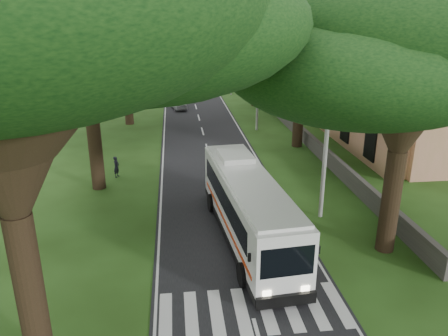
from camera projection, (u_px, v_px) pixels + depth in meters
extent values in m
plane|color=#234112|center=(243.00, 282.00, 19.31)|extent=(140.00, 140.00, 0.00)
cube|color=black|center=(203.00, 134.00, 42.68)|extent=(8.00, 120.00, 0.04)
cube|color=silver|center=(251.00, 311.00, 17.44)|extent=(8.00, 3.00, 0.01)
cube|color=#383533|center=(296.00, 128.00, 42.52)|extent=(0.35, 50.00, 1.20)
cube|color=tan|center=(397.00, 104.00, 40.76)|extent=(12.00, 22.00, 6.40)
pyramid|color=#595960|center=(405.00, 44.00, 38.94)|extent=(14.00, 24.00, 2.20)
cube|color=tan|center=(429.00, 107.00, 30.47)|extent=(3.00, 3.00, 10.00)
cone|color=#595960|center=(443.00, 20.00, 28.52)|extent=(4.00, 4.00, 1.60)
cylinder|color=gray|center=(325.00, 151.00, 24.17)|extent=(0.24, 0.24, 8.00)
cube|color=gray|center=(330.00, 90.00, 23.02)|extent=(1.60, 0.10, 0.10)
cube|color=gray|center=(330.00, 101.00, 23.22)|extent=(1.20, 0.10, 0.10)
cylinder|color=gray|center=(258.00, 90.00, 42.87)|extent=(0.24, 0.24, 8.00)
cube|color=gray|center=(259.00, 55.00, 41.72)|extent=(1.60, 0.10, 0.10)
cube|color=gray|center=(258.00, 61.00, 41.92)|extent=(1.20, 0.10, 0.10)
cylinder|color=gray|center=(231.00, 67.00, 61.57)|extent=(0.24, 0.24, 8.00)
cube|color=gray|center=(231.00, 42.00, 60.42)|extent=(1.60, 0.10, 0.10)
cube|color=gray|center=(231.00, 46.00, 60.62)|extent=(1.20, 0.10, 0.10)
cylinder|color=black|center=(31.00, 295.00, 13.80)|extent=(0.90, 0.90, 5.64)
cone|color=black|center=(5.00, 153.00, 12.20)|extent=(3.20, 3.20, 3.80)
cylinder|color=black|center=(95.00, 145.00, 28.62)|extent=(0.90, 0.90, 6.13)
cone|color=black|center=(87.00, 67.00, 26.94)|extent=(3.20, 3.20, 3.80)
cylinder|color=black|center=(128.00, 98.00, 45.61)|extent=(0.90, 0.90, 5.49)
cone|color=black|center=(124.00, 53.00, 44.04)|extent=(3.20, 3.20, 3.80)
ellipsoid|color=black|center=(121.00, 13.00, 42.76)|extent=(13.61, 13.61, 5.72)
cylinder|color=black|center=(132.00, 74.00, 62.27)|extent=(0.90, 0.90, 5.90)
cone|color=black|center=(130.00, 38.00, 60.63)|extent=(3.20, 3.20, 3.80)
ellipsoid|color=black|center=(127.00, 5.00, 59.18)|extent=(13.76, 13.76, 5.78)
cylinder|color=black|center=(391.00, 202.00, 21.12)|extent=(0.90, 0.90, 5.18)
cone|color=black|center=(403.00, 111.00, 19.60)|extent=(3.20, 3.20, 3.80)
ellipsoid|color=black|center=(415.00, 31.00, 18.45)|extent=(15.33, 15.33, 6.44)
cylinder|color=black|center=(299.00, 112.00, 37.83)|extent=(0.90, 0.90, 6.24)
cone|color=black|center=(302.00, 52.00, 36.13)|extent=(3.20, 3.20, 3.80)
cylinder|color=black|center=(255.00, 81.00, 54.61)|extent=(0.90, 0.90, 6.20)
cone|color=black|center=(256.00, 40.00, 52.92)|extent=(3.20, 3.20, 3.80)
cylinder|color=black|center=(241.00, 65.00, 71.54)|extent=(0.90, 0.90, 6.25)
cone|color=black|center=(242.00, 33.00, 69.84)|extent=(3.20, 3.20, 3.80)
ellipsoid|color=black|center=(242.00, 1.00, 68.25)|extent=(13.02, 13.02, 5.47)
cube|color=white|center=(248.00, 206.00, 22.30)|extent=(3.52, 12.06, 2.92)
cube|color=black|center=(247.00, 196.00, 22.43)|extent=(3.39, 9.89, 1.09)
cube|color=black|center=(248.00, 231.00, 22.78)|extent=(3.56, 12.10, 0.35)
cube|color=red|center=(248.00, 218.00, 22.53)|extent=(3.46, 10.88, 0.18)
cube|color=white|center=(249.00, 178.00, 21.79)|extent=(3.27, 11.45, 0.18)
cylinder|color=black|center=(243.00, 275.00, 18.87)|extent=(0.44, 1.12, 1.09)
cylinder|color=black|center=(297.00, 268.00, 19.35)|extent=(0.44, 1.12, 1.09)
cylinder|color=black|center=(212.00, 203.00, 25.99)|extent=(0.44, 1.12, 1.09)
cylinder|color=black|center=(252.00, 199.00, 26.47)|extent=(0.44, 1.12, 1.09)
imported|color=#ABABB0|center=(179.00, 104.00, 53.30)|extent=(2.16, 3.95, 1.27)
imported|color=navy|center=(171.00, 90.00, 62.10)|extent=(1.68, 4.49, 1.47)
imported|color=maroon|center=(201.00, 73.00, 80.43)|extent=(2.71, 4.91, 1.35)
imported|color=black|center=(116.00, 167.00, 31.37)|extent=(0.54, 0.65, 1.54)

